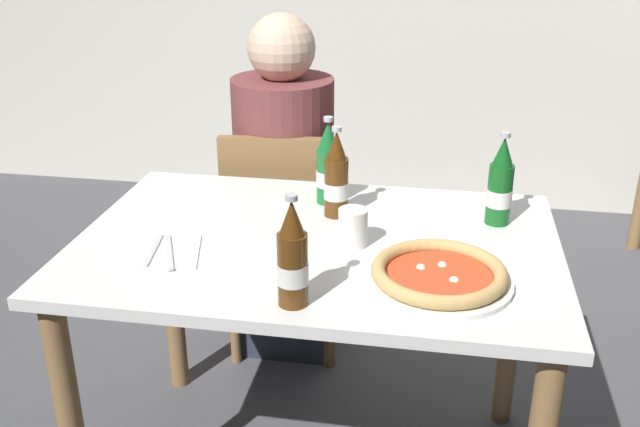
{
  "coord_description": "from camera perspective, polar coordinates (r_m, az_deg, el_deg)",
  "views": [
    {
      "loc": [
        0.29,
        -1.6,
        1.53
      ],
      "look_at": [
        0.0,
        0.05,
        0.8
      ],
      "focal_mm": 40.49,
      "sensor_mm": 36.0,
      "label": 1
    }
  ],
  "objects": [
    {
      "name": "dining_table_main",
      "position": [
        1.86,
        -0.27,
        -5.26
      ],
      "size": [
        1.2,
        0.8,
        0.75
      ],
      "color": "silver",
      "rests_on": "ground_plane"
    },
    {
      "name": "chair_behind_table",
      "position": [
        2.5,
        -2.86,
        -1.32
      ],
      "size": [
        0.44,
        0.44,
        0.85
      ],
      "rotation": [
        0.0,
        0.0,
        3.24
      ],
      "color": "olive",
      "rests_on": "ground_plane"
    },
    {
      "name": "diner_seated",
      "position": [
        2.51,
        -2.82,
        1.28
      ],
      "size": [
        0.34,
        0.34,
        1.21
      ],
      "color": "#2D3342",
      "rests_on": "ground_plane"
    },
    {
      "name": "pizza_margherita_near",
      "position": [
        1.62,
        9.37,
        -4.81
      ],
      "size": [
        0.33,
        0.33,
        0.04
      ],
      "color": "white",
      "rests_on": "dining_table_main"
    },
    {
      "name": "beer_bottle_left",
      "position": [
        1.92,
        14.05,
        2.14
      ],
      "size": [
        0.07,
        0.07,
        0.25
      ],
      "color": "#14591E",
      "rests_on": "dining_table_main"
    },
    {
      "name": "beer_bottle_center",
      "position": [
        1.48,
        -2.19,
        -3.64
      ],
      "size": [
        0.07,
        0.07,
        0.25
      ],
      "color": "#512D0F",
      "rests_on": "dining_table_main"
    },
    {
      "name": "beer_bottle_right",
      "position": [
        1.91,
        1.3,
        2.76
      ],
      "size": [
        0.07,
        0.07,
        0.25
      ],
      "color": "#512D0F",
      "rests_on": "dining_table_main"
    },
    {
      "name": "beer_bottle_extra",
      "position": [
        1.99,
        0.64,
        3.69
      ],
      "size": [
        0.07,
        0.07,
        0.25
      ],
      "color": "#196B2D",
      "rests_on": "dining_table_main"
    },
    {
      "name": "napkin_with_cutlery",
      "position": [
        1.78,
        -12.43,
        -3.02
      ],
      "size": [
        0.22,
        0.22,
        0.01
      ],
      "color": "white",
      "rests_on": "dining_table_main"
    },
    {
      "name": "paper_cup",
      "position": [
        1.76,
        2.62,
        -1.11
      ],
      "size": [
        0.07,
        0.07,
        0.09
      ],
      "primitive_type": "cylinder",
      "color": "white",
      "rests_on": "dining_table_main"
    }
  ]
}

